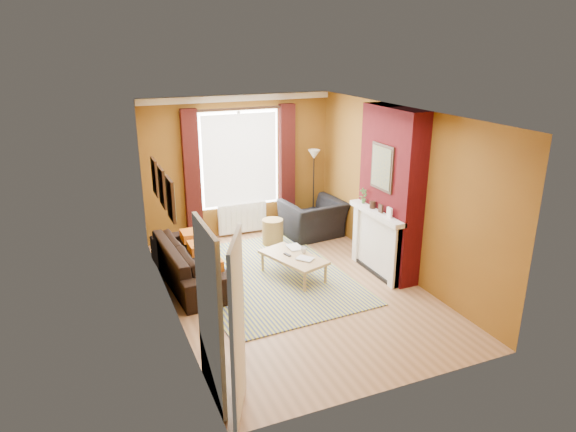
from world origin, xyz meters
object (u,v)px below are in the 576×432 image
(sofa, at_px, (192,261))
(armchair, at_px, (313,219))
(wicker_stool, at_px, (273,232))
(floor_lamp, at_px, (314,167))
(coffee_table, at_px, (293,258))

(sofa, relative_size, armchair, 2.00)
(armchair, height_order, wicker_stool, armchair)
(armchair, height_order, floor_lamp, floor_lamp)
(armchair, xyz_separation_m, floor_lamp, (0.20, 0.41, 0.96))
(armchair, distance_m, wicker_stool, 0.93)
(armchair, bearing_deg, coffee_table, 48.42)
(floor_lamp, bearing_deg, coffee_table, -123.31)
(sofa, height_order, armchair, armchair)
(coffee_table, bearing_deg, armchair, 36.10)
(sofa, xyz_separation_m, wicker_stool, (1.79, 0.95, -0.08))
(wicker_stool, relative_size, floor_lamp, 0.31)
(sofa, height_order, floor_lamp, floor_lamp)
(armchair, relative_size, coffee_table, 0.88)
(sofa, relative_size, coffee_table, 1.76)
(coffee_table, height_order, floor_lamp, floor_lamp)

